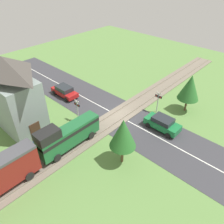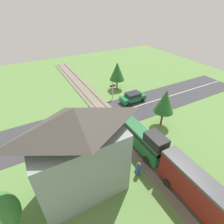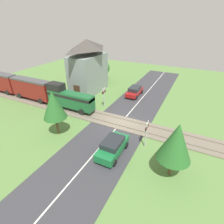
{
  "view_description": "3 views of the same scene",
  "coord_description": "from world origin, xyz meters",
  "px_view_note": "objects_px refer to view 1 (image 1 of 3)",
  "views": [
    {
      "loc": [
        -13.61,
        15.83,
        15.41
      ],
      "look_at": [
        0.0,
        1.15,
        1.2
      ],
      "focal_mm": 35.0,
      "sensor_mm": 36.0,
      "label": 1
    },
    {
      "loc": [
        8.93,
        17.46,
        13.59
      ],
      "look_at": [
        0.0,
        1.15,
        1.2
      ],
      "focal_mm": 28.0,
      "sensor_mm": 36.0,
      "label": 2
    },
    {
      "loc": [
        -15.91,
        -6.83,
        10.91
      ],
      "look_at": [
        0.0,
        1.15,
        1.2
      ],
      "focal_mm": 28.0,
      "sensor_mm": 36.0,
      "label": 3
    }
  ],
  "objects_px": {
    "crossing_signal_west_approach": "(158,99)",
    "station_building": "(13,96)",
    "car_near_crossing": "(162,123)",
    "pedestrian_by_station": "(36,146)",
    "car_far_side": "(64,91)",
    "crossing_signal_east_approach": "(77,108)"
  },
  "relations": [
    {
      "from": "car_near_crossing",
      "to": "pedestrian_by_station",
      "type": "xyz_separation_m",
      "value": [
        7.02,
        11.13,
        -0.09
      ]
    },
    {
      "from": "crossing_signal_west_approach",
      "to": "crossing_signal_east_approach",
      "type": "distance_m",
      "value": 9.43
    },
    {
      "from": "car_far_side",
      "to": "station_building",
      "type": "xyz_separation_m",
      "value": [
        -1.7,
        7.29,
        3.2
      ]
    },
    {
      "from": "crossing_signal_west_approach",
      "to": "pedestrian_by_station",
      "type": "distance_m",
      "value": 14.34
    },
    {
      "from": "car_near_crossing",
      "to": "crossing_signal_west_approach",
      "type": "relative_size",
      "value": 1.38
    },
    {
      "from": "station_building",
      "to": "car_far_side",
      "type": "bearing_deg",
      "value": -76.87
    },
    {
      "from": "station_building",
      "to": "pedestrian_by_station",
      "type": "height_order",
      "value": "station_building"
    },
    {
      "from": "car_near_crossing",
      "to": "car_far_side",
      "type": "relative_size",
      "value": 0.96
    },
    {
      "from": "car_near_crossing",
      "to": "pedestrian_by_station",
      "type": "relative_size",
      "value": 2.49
    },
    {
      "from": "car_near_crossing",
      "to": "crossing_signal_west_approach",
      "type": "xyz_separation_m",
      "value": [
        2.21,
        -2.34,
        1.02
      ]
    },
    {
      "from": "crossing_signal_west_approach",
      "to": "station_building",
      "type": "relative_size",
      "value": 0.35
    },
    {
      "from": "car_far_side",
      "to": "car_near_crossing",
      "type": "bearing_deg",
      "value": -167.95
    },
    {
      "from": "crossing_signal_east_approach",
      "to": "pedestrian_by_station",
      "type": "bearing_deg",
      "value": 98.03
    },
    {
      "from": "crossing_signal_west_approach",
      "to": "crossing_signal_east_approach",
      "type": "relative_size",
      "value": 1.0
    },
    {
      "from": "car_near_crossing",
      "to": "car_far_side",
      "type": "height_order",
      "value": "car_near_crossing"
    },
    {
      "from": "car_near_crossing",
      "to": "station_building",
      "type": "height_order",
      "value": "station_building"
    },
    {
      "from": "crossing_signal_east_approach",
      "to": "pedestrian_by_station",
      "type": "xyz_separation_m",
      "value": [
        -0.83,
        5.91,
        -1.1
      ]
    },
    {
      "from": "crossing_signal_east_approach",
      "to": "station_building",
      "type": "bearing_deg",
      "value": 51.49
    },
    {
      "from": "crossing_signal_west_approach",
      "to": "station_building",
      "type": "height_order",
      "value": "station_building"
    },
    {
      "from": "pedestrian_by_station",
      "to": "crossing_signal_west_approach",
      "type": "bearing_deg",
      "value": -109.64
    },
    {
      "from": "car_near_crossing",
      "to": "crossing_signal_west_approach",
      "type": "height_order",
      "value": "crossing_signal_west_approach"
    },
    {
      "from": "pedestrian_by_station",
      "to": "crossing_signal_east_approach",
      "type": "bearing_deg",
      "value": -81.97
    }
  ]
}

